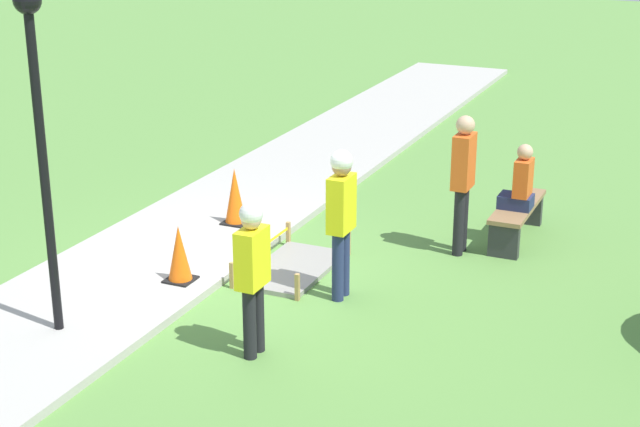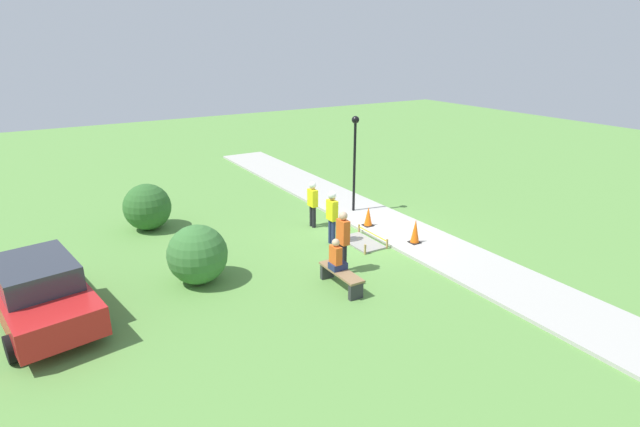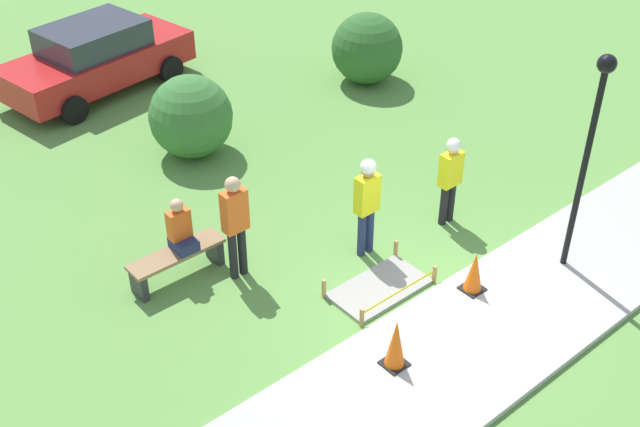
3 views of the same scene
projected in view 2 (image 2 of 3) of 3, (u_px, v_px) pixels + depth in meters
name	position (u px, v px, depth m)	size (l,w,h in m)	color
ground_plane	(370.00, 237.00, 17.11)	(60.00, 60.00, 0.00)	#5B8E42
sidewalk	(396.00, 229.00, 17.66)	(28.00, 2.33, 0.10)	#ADAAA3
wet_concrete_patch	(362.00, 242.00, 16.53)	(1.62, 0.92, 0.34)	gray
traffic_cone_near_patch	(415.00, 231.00, 16.21)	(0.34, 0.34, 0.80)	black
traffic_cone_far_patch	(368.00, 216.00, 17.72)	(0.34, 0.34, 0.71)	black
park_bench	(341.00, 276.00, 13.47)	(1.61, 0.44, 0.51)	#2D2D33
person_seated_on_bench	(336.00, 257.00, 13.40)	(0.36, 0.44, 0.89)	navy
worker_supervisor	(332.00, 213.00, 16.16)	(0.40, 0.26, 1.82)	navy
worker_assistant	(313.00, 200.00, 17.69)	(0.40, 0.24, 1.68)	black
bystander_in_orange_shirt	(343.00, 238.00, 14.15)	(0.40, 0.24, 1.86)	black
lamppost_near	(355.00, 149.00, 18.63)	(0.28, 0.28, 3.65)	black
parked_car_red	(39.00, 291.00, 11.75)	(4.57, 2.54, 1.57)	red
shrub_rounded_near	(197.00, 254.00, 13.66)	(1.66, 1.66, 1.66)	#387033
shrub_rounded_mid	(147.00, 207.00, 17.53)	(1.65, 1.65, 1.65)	#2D6028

